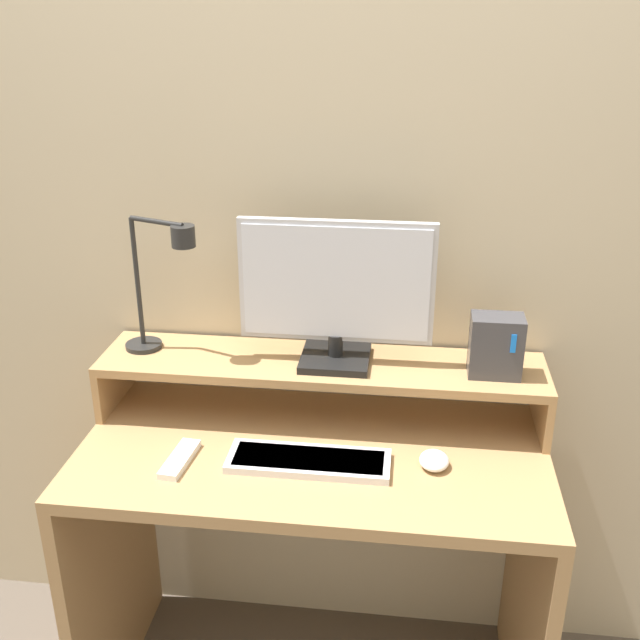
# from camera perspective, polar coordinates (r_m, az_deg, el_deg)

# --- Properties ---
(wall_back) EXTENTS (6.00, 0.05, 2.50)m
(wall_back) POSITION_cam_1_polar(r_m,az_deg,el_deg) (1.86, 0.66, 8.33)
(wall_back) COLOR beige
(wall_back) RESTS_ON ground_plane
(desk) EXTENTS (1.09, 0.55, 0.76)m
(desk) POSITION_cam_1_polar(r_m,az_deg,el_deg) (1.90, -0.54, -15.70)
(desk) COLOR #A87F51
(desk) RESTS_ON ground_plane
(monitor_shelf) EXTENTS (1.09, 0.23, 0.15)m
(monitor_shelf) POSITION_cam_1_polar(r_m,az_deg,el_deg) (1.84, 0.08, -3.78)
(monitor_shelf) COLOR #A87F51
(monitor_shelf) RESTS_ON desk
(monitor) EXTENTS (0.46, 0.17, 0.35)m
(monitor) POSITION_cam_1_polar(r_m,az_deg,el_deg) (1.76, 1.23, 2.20)
(monitor) COLOR black
(monitor) RESTS_ON monitor_shelf
(desk_lamp) EXTENTS (0.21, 0.13, 0.34)m
(desk_lamp) POSITION_cam_1_polar(r_m,az_deg,el_deg) (1.83, -11.97, 3.15)
(desk_lamp) COLOR black
(desk_lamp) RESTS_ON monitor_shelf
(router_dock) EXTENTS (0.12, 0.08, 0.15)m
(router_dock) POSITION_cam_1_polar(r_m,az_deg,el_deg) (1.78, 13.25, -1.93)
(router_dock) COLOR #3D3D42
(router_dock) RESTS_ON monitor_shelf
(keyboard) EXTENTS (0.37, 0.12, 0.02)m
(keyboard) POSITION_cam_1_polar(r_m,az_deg,el_deg) (1.71, -0.74, -10.68)
(keyboard) COLOR silver
(keyboard) RESTS_ON desk
(mouse) EXTENTS (0.07, 0.08, 0.03)m
(mouse) POSITION_cam_1_polar(r_m,az_deg,el_deg) (1.72, 8.69, -10.53)
(mouse) COLOR white
(mouse) RESTS_ON desk
(remote_control) EXTENTS (0.06, 0.15, 0.02)m
(remote_control) POSITION_cam_1_polar(r_m,az_deg,el_deg) (1.75, -10.64, -10.38)
(remote_control) COLOR white
(remote_control) RESTS_ON desk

